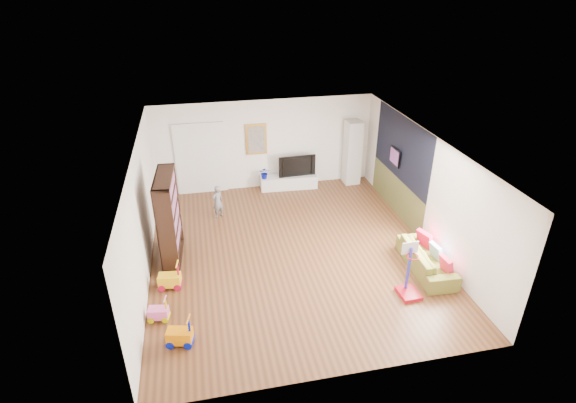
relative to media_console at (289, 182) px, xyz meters
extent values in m
cube|color=brown|center=(-0.67, -3.44, -0.20)|extent=(6.50, 7.50, 0.00)
cube|color=white|center=(-0.67, -3.44, 2.50)|extent=(6.50, 7.50, 0.00)
cube|color=white|center=(-0.67, 0.31, 1.15)|extent=(6.50, 0.00, 2.70)
cube|color=silver|center=(-0.67, -7.19, 1.15)|extent=(6.50, 0.00, 2.70)
cube|color=silver|center=(-3.92, -3.44, 1.15)|extent=(0.00, 7.50, 2.70)
cube|color=silver|center=(2.58, -3.44, 1.15)|extent=(0.00, 7.50, 2.70)
cube|color=black|center=(2.57, -2.04, 1.65)|extent=(0.01, 3.20, 1.70)
cube|color=brown|center=(2.57, -2.04, 0.30)|extent=(0.01, 3.20, 1.00)
cube|color=white|center=(-2.57, 0.27, 0.85)|extent=(1.45, 0.06, 2.10)
cube|color=gold|center=(-0.92, 0.27, 1.35)|extent=(0.62, 0.06, 0.92)
cube|color=#7F3F8C|center=(2.50, -1.84, 1.35)|extent=(0.04, 0.56, 0.46)
cube|color=silver|center=(0.00, 0.00, 0.00)|extent=(1.74, 0.51, 0.40)
cube|color=silver|center=(2.00, 0.01, 0.79)|extent=(0.48, 0.48, 1.99)
cube|color=black|center=(-3.40, -3.11, 0.84)|extent=(0.46, 1.45, 2.09)
imported|color=olive|center=(2.13, -4.73, 0.07)|extent=(0.81, 1.87, 0.54)
cube|color=#AE0D1C|center=(1.35, -5.51, 0.39)|extent=(0.43, 0.52, 1.19)
cube|color=yellow|center=(-3.46, -4.23, 0.10)|extent=(0.49, 0.34, 0.61)
cube|color=orange|center=(-3.25, -5.92, 0.10)|extent=(0.50, 0.37, 0.59)
cube|color=pink|center=(-3.65, -5.18, 0.05)|extent=(0.41, 0.30, 0.50)
imported|color=slate|center=(-2.24, -1.37, 0.26)|extent=(0.40, 0.37, 0.92)
imported|color=black|center=(0.24, 0.06, 0.53)|extent=(1.14, 0.20, 0.65)
imported|color=#081094|center=(-0.74, -0.01, 0.38)|extent=(0.38, 0.35, 0.36)
cube|color=red|center=(2.30, -5.22, 0.22)|extent=(0.13, 0.38, 0.37)
cube|color=silver|center=(2.34, -4.71, 0.22)|extent=(0.14, 0.37, 0.36)
cube|color=red|center=(2.33, -4.20, 0.22)|extent=(0.23, 0.43, 0.41)
camera|label=1|loc=(-2.60, -12.17, 5.81)|focal=28.00mm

